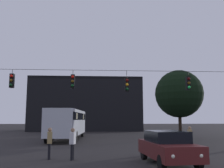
# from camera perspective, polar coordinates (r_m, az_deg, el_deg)

# --- Properties ---
(ground_plane) EXTENTS (168.00, 168.00, 0.00)m
(ground_plane) POSITION_cam_1_polar(r_m,az_deg,el_deg) (29.40, -3.24, -12.09)
(ground_plane) COLOR black
(ground_plane) RESTS_ON ground
(overhead_signal_span) EXTENTS (18.96, 0.44, 5.91)m
(overhead_signal_span) POSITION_cam_1_polar(r_m,az_deg,el_deg) (16.94, -2.82, -3.33)
(overhead_signal_span) COLOR black
(overhead_signal_span) RESTS_ON ground
(city_bus) EXTENTS (3.05, 11.11, 3.00)m
(city_bus) POSITION_cam_1_polar(r_m,az_deg,el_deg) (26.47, -10.06, -8.39)
(city_bus) COLOR #B7BCC6
(city_bus) RESTS_ON ground
(car_near_right) EXTENTS (2.10, 4.43, 1.52)m
(car_near_right) POSITION_cam_1_polar(r_m,az_deg,el_deg) (12.41, 12.59, -13.79)
(car_near_right) COLOR #511919
(car_near_right) RESTS_ON ground
(pedestrian_crossing_left) EXTENTS (0.28, 0.39, 1.58)m
(pedestrian_crossing_left) POSITION_cam_1_polar(r_m,az_deg,el_deg) (18.38, 17.42, -11.40)
(pedestrian_crossing_left) COLOR black
(pedestrian_crossing_left) RESTS_ON ground
(pedestrian_crossing_center) EXTENTS (0.31, 0.40, 1.63)m
(pedestrian_crossing_center) POSITION_cam_1_polar(r_m,az_deg,el_deg) (13.82, -14.11, -12.62)
(pedestrian_crossing_center) COLOR black
(pedestrian_crossing_center) RESTS_ON ground
(pedestrian_crossing_right) EXTENTS (0.32, 0.41, 1.62)m
(pedestrian_crossing_right) POSITION_cam_1_polar(r_m,az_deg,el_deg) (13.34, -9.02, -12.96)
(pedestrian_crossing_right) COLOR black
(pedestrian_crossing_right) RESTS_ON ground
(corner_building) EXTENTS (19.58, 10.22, 9.38)m
(corner_building) POSITION_cam_1_polar(r_m,az_deg,el_deg) (47.24, -5.83, -4.84)
(corner_building) COLOR black
(corner_building) RESTS_ON ground
(tree_left_silhouette) EXTENTS (5.27, 5.27, 7.50)m
(tree_left_silhouette) POSITION_cam_1_polar(r_m,az_deg,el_deg) (28.62, 15.09, -2.19)
(tree_left_silhouette) COLOR black
(tree_left_silhouette) RESTS_ON ground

